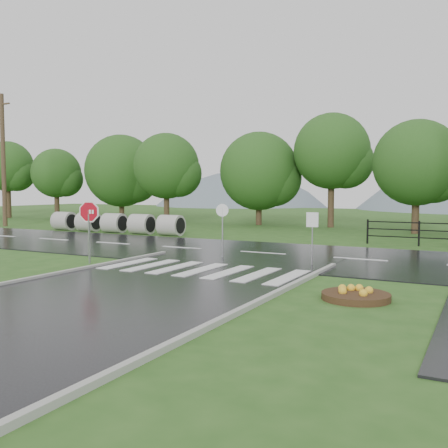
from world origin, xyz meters
The scene contains 12 objects.
ground centered at (0.00, 0.00, 0.00)m, with size 120.00×120.00×0.00m, color #2A551C.
main_road centered at (0.00, 10.00, 0.00)m, with size 90.00×8.00×0.04m, color black.
crosswalk centered at (0.00, 5.00, 0.06)m, with size 6.50×2.80×0.02m.
curb_right centered at (3.55, -4.00, 0.00)m, with size 0.15×24.00×0.12m, color #A3A39B.
hills centered at (3.49, 65.00, -15.54)m, with size 102.00×48.00×48.00m.
treeline centered at (1.00, 24.00, 0.00)m, with size 83.20×5.20×10.00m.
culvert_pipes centered at (-12.15, 15.00, 0.60)m, with size 9.70×1.20×1.20m.
stop_sign centered at (-4.43, 4.59, 1.69)m, with size 1.05×0.27×2.41m.
flower_bed centered at (5.44, 3.16, 0.12)m, with size 1.65×1.65×0.33m.
reg_sign_small centered at (2.85, 7.74, 1.36)m, with size 0.42×0.07×1.88m.
reg_sign_round centered at (-0.86, 8.07, 1.35)m, with size 0.47×0.17×2.11m.
utility_pole_west centered at (-22.72, 15.50, 4.81)m, with size 1.69×0.32×9.47m.
Camera 1 is at (8.21, -8.89, 2.68)m, focal length 40.00 mm.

